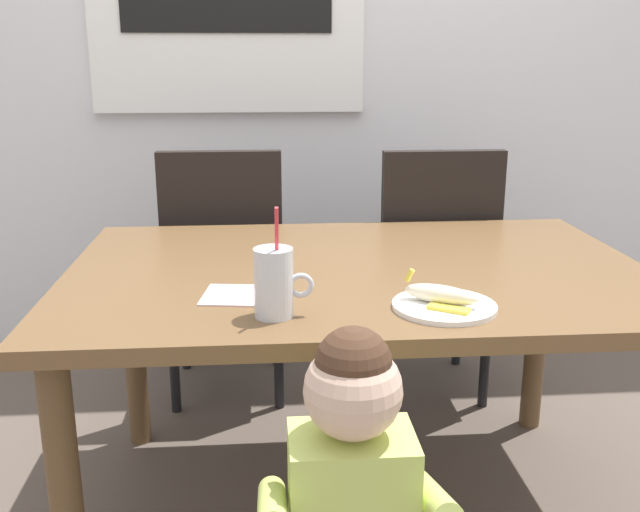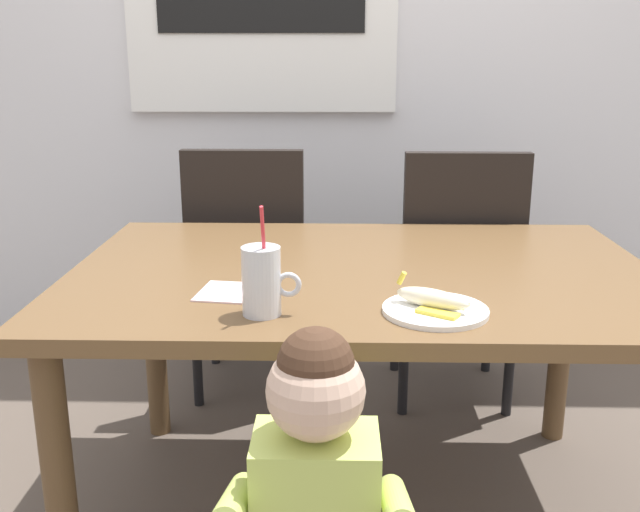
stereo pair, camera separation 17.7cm
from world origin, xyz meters
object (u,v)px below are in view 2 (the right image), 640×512
at_px(snack_plate, 435,310).
at_px(paper_napkin, 232,292).
at_px(milk_cup, 262,285).
at_px(dining_table, 362,298).
at_px(dining_chair_right, 457,264).
at_px(dining_chair_left, 249,259).
at_px(peeled_banana, 433,299).
at_px(toddler_standing, 316,495).

bearing_deg(snack_plate, paper_napkin, 164.91).
height_order(milk_cup, snack_plate, milk_cup).
xyz_separation_m(dining_table, dining_chair_right, (0.37, 0.69, -0.10)).
bearing_deg(dining_chair_left, dining_table, 118.10).
distance_m(dining_chair_left, milk_cup, 1.13).
distance_m(dining_chair_left, peeled_banana, 1.22).
xyz_separation_m(dining_chair_right, snack_plate, (-0.22, -1.03, 0.19)).
height_order(dining_chair_right, toddler_standing, dining_chair_right).
bearing_deg(paper_napkin, dining_table, 34.38).
relative_size(dining_table, dining_chair_left, 1.59).
bearing_deg(paper_napkin, toddler_standing, -66.76).
distance_m(milk_cup, paper_napkin, 0.18).
distance_m(toddler_standing, milk_cup, 0.46).
bearing_deg(paper_napkin, dining_chair_right, 52.93).
bearing_deg(snack_plate, toddler_standing, -123.88).
bearing_deg(dining_table, dining_chair_right, 61.92).
distance_m(toddler_standing, peeled_banana, 0.50).
relative_size(dining_chair_right, snack_plate, 4.17).
bearing_deg(peeled_banana, dining_chair_right, 77.57).
height_order(peeled_banana, paper_napkin, peeled_banana).
bearing_deg(milk_cup, snack_plate, 2.46).
bearing_deg(dining_chair_left, dining_chair_right, 176.28).
bearing_deg(snack_plate, dining_chair_left, 116.61).
height_order(toddler_standing, snack_plate, toddler_standing).
xyz_separation_m(dining_chair_right, milk_cup, (-0.59, -1.04, 0.26)).
bearing_deg(paper_napkin, peeled_banana, -15.23).
height_order(dining_table, milk_cup, milk_cup).
relative_size(dining_chair_left, snack_plate, 4.17).
xyz_separation_m(dining_table, toddler_standing, (-0.10, -0.71, -0.12)).
bearing_deg(paper_napkin, snack_plate, -15.09).
height_order(dining_chair_right, snack_plate, dining_chair_right).
bearing_deg(snack_plate, peeled_banana, 176.08).
bearing_deg(milk_cup, dining_chair_right, 60.34).
distance_m(peeled_banana, paper_napkin, 0.47).
relative_size(dining_chair_right, peeled_banana, 5.74).
bearing_deg(dining_chair_right, snack_plate, 77.88).
bearing_deg(paper_napkin, milk_cup, -57.99).
relative_size(dining_table, toddler_standing, 1.82).
distance_m(toddler_standing, paper_napkin, 0.58).
relative_size(toddler_standing, peeled_banana, 5.01).
xyz_separation_m(snack_plate, peeled_banana, (-0.01, 0.00, 0.03)).
bearing_deg(dining_table, paper_napkin, -145.62).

